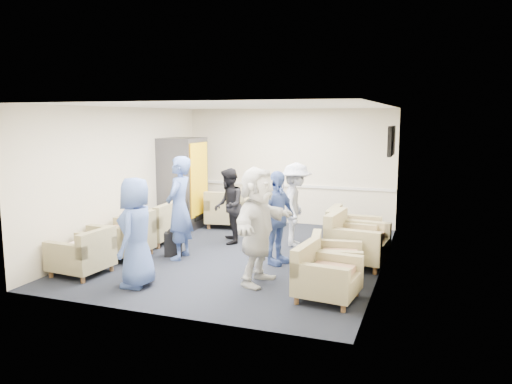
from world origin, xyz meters
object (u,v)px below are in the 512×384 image
(vending_machine, at_px, (183,183))
(person_back_right, at_px, (296,205))
(person_mid_right, at_px, (276,218))
(armchair_left_mid, at_px, (125,238))
(armchair_right_midfar, at_px, (354,243))
(armchair_corner, at_px, (228,211))
(person_back_left, at_px, (229,206))
(armchair_right_far, at_px, (351,235))
(armchair_right_near, at_px, (324,277))
(person_front_left, at_px, (136,232))
(person_front_right, at_px, (258,226))
(armchair_left_far, at_px, (153,226))
(armchair_left_near, at_px, (84,255))
(armchair_right_midnear, at_px, (333,261))
(person_mid_left, at_px, (179,208))

(vending_machine, xyz_separation_m, person_back_right, (2.84, -0.71, -0.21))
(person_mid_right, bearing_deg, armchair_left_mid, 122.85)
(armchair_right_midfar, height_order, armchair_corner, armchair_right_midfar)
(armchair_corner, distance_m, person_back_left, 1.54)
(armchair_right_midfar, height_order, armchair_right_far, armchair_right_midfar)
(armchair_right_near, height_order, person_front_left, person_front_left)
(person_mid_right, bearing_deg, armchair_right_midfar, -51.08)
(armchair_left_mid, xyz_separation_m, person_front_right, (2.71, -0.52, 0.54))
(armchair_right_near, bearing_deg, armchair_left_far, 69.81)
(armchair_left_far, xyz_separation_m, person_front_left, (1.14, -2.31, 0.48))
(armchair_right_near, bearing_deg, person_mid_right, 45.25)
(person_mid_right, bearing_deg, armchair_left_far, 100.32)
(armchair_left_mid, height_order, armchair_left_far, armchair_left_mid)
(armchair_left_far, bearing_deg, armchair_right_midfar, 85.69)
(armchair_left_near, relative_size, armchair_right_midnear, 0.97)
(armchair_left_mid, relative_size, person_front_left, 0.56)
(armchair_left_far, relative_size, vending_machine, 0.44)
(armchair_right_far, distance_m, person_front_right, 2.44)
(person_mid_right, xyz_separation_m, person_front_right, (0.05, -1.07, 0.09))
(vending_machine, distance_m, person_front_left, 3.99)
(armchair_right_midnear, distance_m, armchair_right_far, 1.63)
(armchair_right_near, bearing_deg, vending_machine, 55.65)
(armchair_right_near, bearing_deg, person_mid_left, 74.46)
(vending_machine, distance_m, person_back_left, 1.83)
(vending_machine, relative_size, person_mid_right, 1.27)
(vending_machine, xyz_separation_m, person_mid_left, (1.13, -2.28, -0.11))
(armchair_left_far, xyz_separation_m, armchair_right_midfar, (4.01, -0.12, 0.04))
(armchair_left_far, height_order, person_front_left, person_front_left)
(armchair_right_midfar, distance_m, person_back_right, 1.62)
(armchair_right_near, relative_size, person_back_right, 0.54)
(armchair_right_midnear, height_order, person_back_right, person_back_right)
(person_front_left, bearing_deg, armchair_left_mid, -149.02)
(armchair_left_mid, xyz_separation_m, person_mid_right, (2.66, 0.55, 0.46))
(armchair_left_far, distance_m, vending_machine, 1.64)
(person_front_left, distance_m, person_mid_left, 1.52)
(person_front_right, bearing_deg, person_mid_right, 8.72)
(armchair_left_mid, distance_m, armchair_right_midnear, 3.77)
(person_back_left, bearing_deg, armchair_left_far, -92.72)
(armchair_left_near, xyz_separation_m, armchair_corner, (0.79, 4.03, 0.04))
(armchair_right_far, height_order, person_back_left, person_back_left)
(armchair_right_near, distance_m, person_front_left, 2.81)
(armchair_left_near, distance_m, person_mid_right, 3.19)
(person_front_left, relative_size, person_back_right, 1.00)
(armchair_corner, relative_size, person_front_left, 0.62)
(armchair_left_mid, height_order, person_front_left, person_front_left)
(armchair_corner, height_order, person_mid_left, person_mid_left)
(armchair_right_midfar, xyz_separation_m, person_back_right, (-1.28, 0.89, 0.44))
(armchair_right_midnear, distance_m, person_mid_right, 1.34)
(armchair_left_mid, relative_size, person_back_right, 0.56)
(armchair_corner, bearing_deg, person_mid_right, 120.79)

